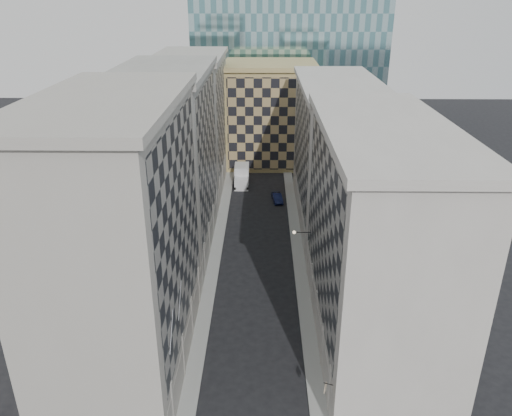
{
  "coord_description": "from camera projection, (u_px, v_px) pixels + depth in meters",
  "views": [
    {
      "loc": [
        0.68,
        -25.51,
        30.72
      ],
      "look_at": [
        0.13,
        13.17,
        13.83
      ],
      "focal_mm": 35.0,
      "sensor_mm": 36.0,
      "label": 1
    }
  ],
  "objects": [
    {
      "name": "bldg_left_a",
      "position": [
        123.0,
        240.0,
        41.17
      ],
      "size": [
        10.8,
        22.8,
        23.7
      ],
      "color": "#9E988E",
      "rests_on": "ground"
    },
    {
      "name": "shop_sign",
      "position": [
        326.0,
        387.0,
        36.82
      ],
      "size": [
        0.69,
        0.6,
        0.7
      ],
      "rotation": [
        0.0,
        0.0,
        -0.35
      ],
      "color": "black",
      "rests_on": "ground"
    },
    {
      "name": "box_truck",
      "position": [
        242.0,
        177.0,
        85.58
      ],
      "size": [
        2.5,
        5.98,
        3.27
      ],
      "rotation": [
        0.0,
        0.0,
        0.01
      ],
      "color": "silver",
      "rests_on": "ground"
    },
    {
      "name": "sidewalk_west",
      "position": [
        216.0,
        254.0,
        63.2
      ],
      "size": [
        1.5,
        100.0,
        0.15
      ],
      "primitive_type": "cube",
      "color": "#959690",
      "rests_on": "ground"
    },
    {
      "name": "bldg_left_b",
      "position": [
        169.0,
        162.0,
        61.53
      ],
      "size": [
        10.8,
        22.8,
        22.7
      ],
      "color": "gray",
      "rests_on": "ground"
    },
    {
      "name": "tan_block",
      "position": [
        270.0,
        114.0,
        94.09
      ],
      "size": [
        16.8,
        14.8,
        18.8
      ],
      "color": "tan",
      "rests_on": "ground"
    },
    {
      "name": "sidewalk_east",
      "position": [
        298.0,
        255.0,
        63.07
      ],
      "size": [
        1.5,
        100.0,
        0.15
      ],
      "primitive_type": "cube",
      "color": "#959690",
      "rests_on": "ground"
    },
    {
      "name": "dark_car",
      "position": [
        277.0,
        198.0,
        78.88
      ],
      "size": [
        1.9,
        4.08,
        1.29
      ],
      "primitive_type": "imported",
      "rotation": [
        0.0,
        0.0,
        0.14
      ],
      "color": "#0F1538",
      "rests_on": "ground"
    },
    {
      "name": "church_tower",
      "position": [
        260.0,
        11.0,
        100.04
      ],
      "size": [
        7.2,
        7.2,
        51.5
      ],
      "color": "#2C2722",
      "rests_on": "ground"
    },
    {
      "name": "bracket_lamp",
      "position": [
        296.0,
        232.0,
        55.13
      ],
      "size": [
        1.98,
        0.36,
        0.36
      ],
      "color": "black",
      "rests_on": "ground"
    },
    {
      "name": "bldg_right_a",
      "position": [
        375.0,
        236.0,
        45.15
      ],
      "size": [
        10.8,
        26.8,
        20.7
      ],
      "color": "#AEA79F",
      "rests_on": "ground"
    },
    {
      "name": "bldg_right_b",
      "position": [
        335.0,
        152.0,
        70.08
      ],
      "size": [
        10.8,
        28.8,
        19.7
      ],
      "color": "#AEA79F",
      "rests_on": "ground"
    },
    {
      "name": "bldg_left_c",
      "position": [
        193.0,
        123.0,
        81.89
      ],
      "size": [
        10.8,
        22.8,
        21.7
      ],
      "color": "#9E988E",
      "rests_on": "ground"
    },
    {
      "name": "flagpoles_left",
      "position": [
        176.0,
        315.0,
        38.05
      ],
      "size": [
        0.1,
        6.33,
        2.33
      ],
      "color": "gray",
      "rests_on": "ground"
    }
  ]
}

